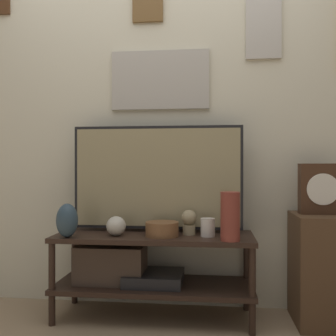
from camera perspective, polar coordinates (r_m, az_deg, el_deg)
name	(u,v)px	position (r m, az deg, el deg)	size (l,w,h in m)	color
ground_plane	(147,335)	(2.40, -3.05, -23.06)	(12.00, 12.00, 0.00)	#997F60
wall_back	(160,107)	(2.77, -1.17, 8.79)	(6.40, 0.08, 2.70)	beige
media_console	(138,265)	(2.56, -4.32, -13.79)	(1.24, 0.45, 0.52)	black
television	(157,177)	(2.56, -1.57, -1.39)	(1.11, 0.05, 0.69)	black
vase_urn_stoneware	(67,220)	(2.46, -14.44, -7.38)	(0.13, 0.14, 0.20)	#2D4251
vase_round_glass	(116,226)	(2.46, -7.54, -8.34)	(0.12, 0.12, 0.12)	beige
vase_wide_bowl	(162,229)	(2.42, -0.87, -8.86)	(0.20, 0.20, 0.09)	brown
vase_tall_ceramic	(230,216)	(2.29, 9.02, -6.94)	(0.11, 0.11, 0.28)	brown
candle_jar	(208,227)	(2.43, 5.79, -8.56)	(0.09, 0.09, 0.11)	silver
decorative_bust	(189,221)	(2.48, 3.07, -7.73)	(0.09, 0.09, 0.15)	tan
side_table	(325,269)	(2.63, 21.87, -13.43)	(0.38, 0.40, 0.66)	#513823
mantel_clock	(321,189)	(2.58, 21.29, -2.82)	(0.25, 0.11, 0.31)	#422819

